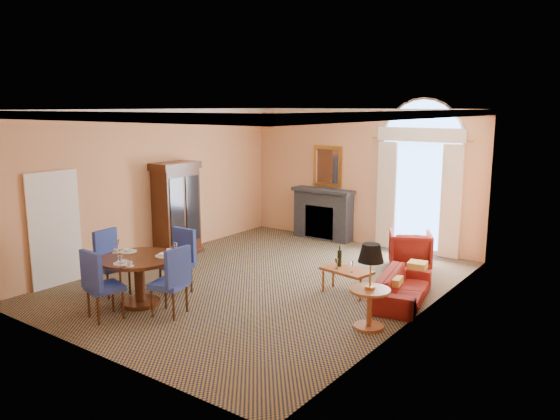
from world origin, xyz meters
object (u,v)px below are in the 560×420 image
Objects in this scene: sofa at (403,287)px; coffee_table at (346,270)px; armoire at (176,211)px; dining_table at (139,270)px; side_table at (370,276)px; armchair at (410,250)px.

coffee_table reaches higher than sofa.
armoire is 2.17× the size of coffee_table.
armoire is 3.12m from dining_table.
side_table is (3.53, 1.37, 0.22)m from dining_table.
armoire is 4.32m from coffee_table.
side_table is at bearing 21.17° from dining_table.
coffee_table is (-0.29, -2.14, 0.04)m from armchair.
armchair is at bearing 102.92° from side_table.
armchair is at bearing 92.01° from coffee_table.
side_table reaches higher than coffee_table.
dining_table is 3.54m from coffee_table.
sofa is 1.03m from coffee_table.
armchair reaches higher than sofa.
dining_table is 1.37× the size of coffee_table.
dining_table is at bearing 115.55° from sofa.
side_table reaches higher than dining_table.
dining_table is at bearing -158.83° from side_table.
dining_table reaches higher than coffee_table.
armchair is at bearing 24.80° from armoire.
armchair is (2.78, 4.64, -0.22)m from dining_table.
armoire reaches higher than dining_table.
dining_table is at bearing -54.77° from armoire.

